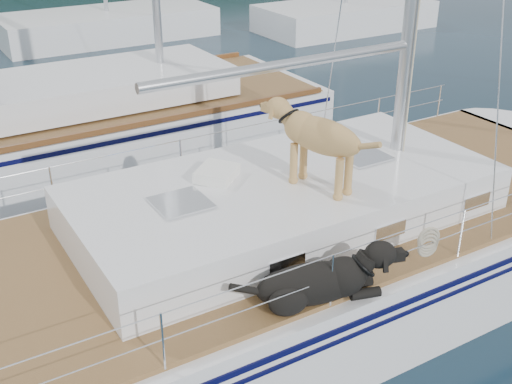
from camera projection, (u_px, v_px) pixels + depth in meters
ground at (231, 318)px, 8.24m from camera, size 120.00×120.00×0.00m
main_sailboat at (237, 272)px, 7.97m from camera, size 12.00×3.95×14.01m
neighbor_sailboat at (54, 135)px, 12.36m from camera, size 11.00×3.50×13.30m
bg_boat_center at (108, 26)px, 22.19m from camera, size 7.20×3.00×11.65m
bg_boat_east at (345, 17)px, 23.57m from camera, size 6.40×3.00×11.65m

